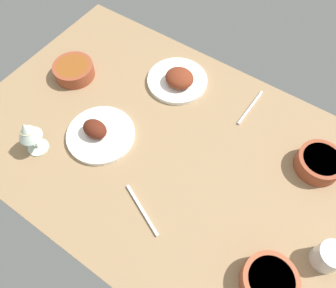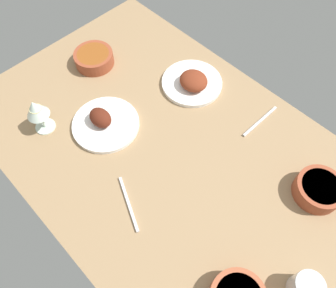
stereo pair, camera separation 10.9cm
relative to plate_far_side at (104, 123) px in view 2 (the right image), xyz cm
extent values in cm
cube|color=#937551|center=(22.01, 9.63, -3.70)|extent=(140.00, 90.00, 4.00)
cylinder|color=white|center=(0.34, 0.19, -0.90)|extent=(23.58, 23.58, 1.60)
ellipsoid|color=#511E11|center=(-0.93, -0.51, 2.47)|extent=(8.85, 6.59, 5.58)
cylinder|color=white|center=(8.45, 35.78, -0.90)|extent=(23.06, 23.06, 1.60)
ellipsoid|color=maroon|center=(10.00, 34.75, 2.40)|extent=(10.81, 9.99, 5.44)
cylinder|color=brown|center=(-26.45, 16.19, 0.92)|extent=(15.30, 15.30, 5.24)
cylinder|color=brown|center=(-26.45, 16.19, 3.03)|extent=(12.54, 12.54, 1.00)
cylinder|color=brown|center=(66.35, 30.72, 1.15)|extent=(14.61, 14.61, 5.71)
cylinder|color=#4C192D|center=(66.35, 30.72, 3.50)|extent=(11.98, 11.98, 1.00)
cylinder|color=silver|center=(-14.19, -15.43, -1.45)|extent=(7.00, 7.00, 0.50)
cylinder|color=silver|center=(-14.19, -15.43, 2.30)|extent=(1.00, 1.00, 7.00)
cone|color=silver|center=(-14.19, -15.43, 9.05)|extent=(7.60, 7.60, 6.50)
cylinder|color=beige|center=(-14.19, -15.43, 7.60)|extent=(4.18, 4.18, 2.80)
cylinder|color=silver|center=(78.90, 3.82, 2.27)|extent=(7.75, 7.75, 7.94)
cube|color=silver|center=(28.10, -13.31, -1.30)|extent=(17.44, 8.38, 0.80)
cube|color=silver|center=(37.60, 40.37, -1.30)|extent=(1.39, 18.03, 0.80)
camera|label=1|loc=(53.67, -36.66, 93.74)|focal=34.78mm
camera|label=2|loc=(62.01, -29.67, 93.74)|focal=34.78mm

